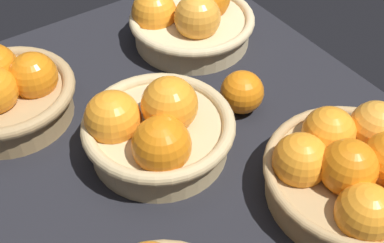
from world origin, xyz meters
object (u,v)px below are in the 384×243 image
Objects in this scene: basket_center at (156,129)px; loose_orange_front_gap at (242,92)px; basket_near_left at (356,173)px; basket_far_right at (8,93)px; basket_near_right at (190,20)px.

loose_orange_front_gap is (0.50, -16.21, -1.24)cm from basket_center.
loose_orange_front_gap is at bearing 4.06° from basket_near_left.
basket_far_right is 52.75cm from basket_near_left.
basket_far_right is 0.86× the size of basket_near_left.
basket_far_right is 24.62cm from basket_center.
basket_center is 16.26cm from loose_orange_front_gap.
loose_orange_front_gap is at bearing 169.41° from basket_near_right.
basket_far_right is at bearing 38.00° from basket_near_left.
basket_far_right is at bearing 36.60° from basket_center.
basket_near_left is at bearing -175.94° from loose_orange_front_gap.
basket_near_right is 20.67cm from loose_orange_front_gap.
basket_near_right is at bearing -2.97° from basket_near_left.
basket_near_right is 3.29× the size of loose_orange_front_gap.
basket_far_right is at bearing 58.04° from loose_orange_front_gap.
basket_near_left is 22.38cm from loose_orange_front_gap.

